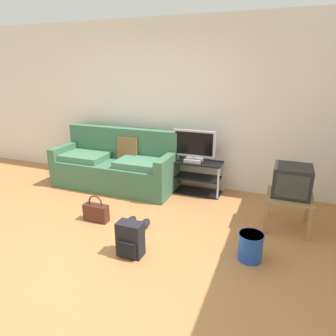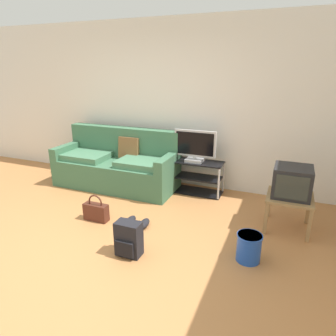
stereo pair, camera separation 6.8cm
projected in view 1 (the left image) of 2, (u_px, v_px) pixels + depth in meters
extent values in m
cube|color=#B27542|center=(81.00, 252.00, 3.36)|extent=(9.00, 9.80, 0.02)
cube|color=silver|center=(163.00, 104.00, 5.09)|extent=(9.00, 0.10, 2.70)
cube|color=#3D6B4C|center=(115.00, 174.00, 5.12)|extent=(2.06, 0.83, 0.45)
cube|color=#3D6B4C|center=(123.00, 142.00, 5.24)|extent=(2.06, 0.20, 0.52)
cube|color=#3D6B4C|center=(67.00, 150.00, 5.34)|extent=(0.14, 0.83, 0.20)
cube|color=#3D6B4C|center=(168.00, 162.00, 4.68)|extent=(0.14, 0.83, 0.20)
cube|color=#477857|center=(84.00, 156.00, 5.17)|extent=(0.83, 0.58, 0.10)
cube|color=#477857|center=(143.00, 163.00, 4.78)|extent=(0.83, 0.58, 0.10)
cube|color=brown|center=(128.00, 148.00, 5.10)|extent=(0.36, 0.16, 0.37)
cube|color=black|center=(194.00, 162.00, 4.81)|extent=(0.91, 0.37, 0.02)
cube|color=black|center=(194.00, 177.00, 4.89)|extent=(0.87, 0.35, 0.02)
cube|color=black|center=(193.00, 191.00, 4.97)|extent=(0.91, 0.37, 0.02)
cylinder|color=#B7B7BC|center=(165.00, 177.00, 4.89)|extent=(0.03, 0.03, 0.53)
cylinder|color=#B7B7BC|center=(218.00, 184.00, 4.59)|extent=(0.03, 0.03, 0.53)
cylinder|color=#B7B7BC|center=(172.00, 170.00, 5.19)|extent=(0.03, 0.03, 0.53)
cylinder|color=#B7B7BC|center=(222.00, 177.00, 4.89)|extent=(0.03, 0.03, 0.53)
cube|color=#B2B2B7|center=(194.00, 160.00, 4.78)|extent=(0.27, 0.22, 0.05)
cube|color=#B2B2B7|center=(194.00, 157.00, 4.76)|extent=(0.05, 0.04, 0.04)
cube|color=#B2B2B7|center=(194.00, 143.00, 4.69)|extent=(0.66, 0.04, 0.41)
cube|color=black|center=(194.00, 144.00, 4.67)|extent=(0.60, 0.01, 0.35)
cube|color=#9E7A4C|center=(290.00, 196.00, 3.73)|extent=(0.54, 0.54, 0.03)
cube|color=#9E7A4C|center=(266.00, 218.00, 3.67)|extent=(0.04, 0.04, 0.41)
cube|color=#9E7A4C|center=(309.00, 225.00, 3.51)|extent=(0.04, 0.04, 0.41)
cube|color=#9E7A4C|center=(269.00, 202.00, 4.10)|extent=(0.04, 0.04, 0.41)
cube|color=#9E7A4C|center=(307.00, 208.00, 3.93)|extent=(0.04, 0.04, 0.41)
cube|color=#232326|center=(292.00, 181.00, 3.69)|extent=(0.44, 0.43, 0.37)
cube|color=#333833|center=(292.00, 187.00, 3.49)|extent=(0.36, 0.01, 0.29)
cube|color=black|center=(130.00, 239.00, 3.24)|extent=(0.28, 0.16, 0.39)
cube|color=black|center=(126.00, 249.00, 3.17)|extent=(0.21, 0.04, 0.17)
cylinder|color=black|center=(128.00, 231.00, 3.35)|extent=(0.04, 0.04, 0.31)
cylinder|color=black|center=(141.00, 234.00, 3.30)|extent=(0.04, 0.04, 0.31)
cube|color=#4C2319|center=(96.00, 213.00, 3.99)|extent=(0.34, 0.13, 0.23)
torus|color=#4C2319|center=(95.00, 203.00, 3.95)|extent=(0.21, 0.02, 0.21)
cylinder|color=blue|center=(250.00, 247.00, 3.17)|extent=(0.25, 0.25, 0.30)
cylinder|color=blue|center=(251.00, 235.00, 3.13)|extent=(0.27, 0.27, 0.02)
ellipsoid|color=black|center=(131.00, 221.00, 3.92)|extent=(0.14, 0.26, 0.09)
ellipsoid|color=black|center=(145.00, 224.00, 3.85)|extent=(0.13, 0.26, 0.09)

